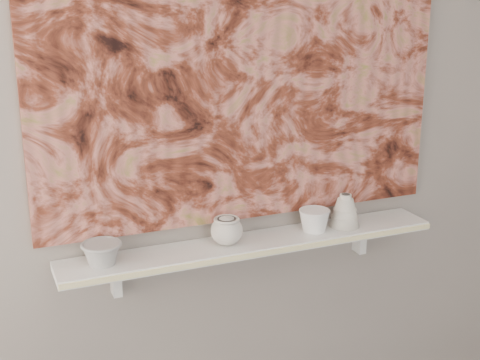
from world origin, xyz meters
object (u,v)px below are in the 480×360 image
shelf (254,244)px  painting (245,67)px  bell_vessel (345,210)px  cup_cream (227,231)px  bowl_white (314,220)px  bowl_grey (102,253)px

shelf → painting: size_ratio=0.93×
painting → bell_vessel: (0.38, -0.08, -0.55)m
shelf → cup_cream: cup_cream is taller
cup_cream → bowl_white: cup_cream is taller
shelf → bowl_white: (0.25, 0.00, 0.06)m
bowl_grey → cup_cream: 0.44m
shelf → bowl_white: size_ratio=12.09×
bowl_grey → painting: bearing=8.4°
bowl_grey → cup_cream: size_ratio=1.19×
bell_vessel → bowl_white: 0.13m
painting → bell_vessel: size_ratio=11.85×
bowl_grey → cup_cream: (0.44, 0.00, 0.01)m
bowl_white → shelf: bearing=180.0°
bell_vessel → bowl_white: bearing=180.0°
shelf → cup_cream: 0.12m
cup_cream → bell_vessel: size_ratio=0.89×
painting → bowl_grey: (-0.54, -0.08, -0.57)m
bowl_white → bell_vessel: bearing=0.0°
shelf → painting: (0.00, 0.08, 0.62)m
bowl_grey → bell_vessel: size_ratio=1.06×
bowl_grey → bell_vessel: bearing=0.0°
bell_vessel → bowl_white: (-0.13, 0.00, -0.02)m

